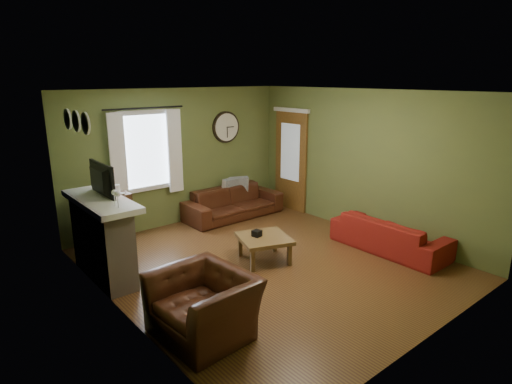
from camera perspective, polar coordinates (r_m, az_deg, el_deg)
floor at (r=6.72m, az=1.54°, el=-9.52°), size 4.60×5.20×0.00m
ceiling at (r=6.11m, az=1.72°, el=13.24°), size 4.60×5.20×0.00m
wall_left at (r=5.12m, az=-18.11°, el=-2.70°), size 0.00×5.20×2.60m
wall_right at (r=7.96m, az=14.20°, el=3.81°), size 0.00×5.20×2.60m
wall_back at (r=8.37m, az=-10.23°, el=4.58°), size 4.60×0.00×2.60m
wall_front at (r=4.74m, az=22.91°, el=-4.61°), size 4.60×0.00×2.60m
fireplace at (r=6.46m, az=-19.78°, el=-6.22°), size 0.40×1.40×1.10m
firebox at (r=6.61m, az=-18.03°, el=-7.91°), size 0.04×0.60×0.55m
mantel at (r=6.28m, az=-20.00°, el=-1.14°), size 0.58×1.60×0.08m
tv at (r=6.37m, az=-20.47°, el=1.03°), size 0.08×0.60×0.35m
tv_screen at (r=6.39m, az=-19.85°, el=1.63°), size 0.02×0.62×0.36m
medallion_left at (r=5.69m, az=-21.78°, el=8.49°), size 0.28×0.28×0.03m
medallion_mid at (r=6.02m, az=-22.85°, el=8.70°), size 0.28×0.28×0.03m
medallion_right at (r=6.35m, az=-23.81°, el=8.88°), size 0.28×0.28×0.03m
window_pane at (r=8.01m, az=-14.59°, el=5.31°), size 1.00×0.02×1.30m
curtain_rod at (r=7.83m, az=-14.65°, el=10.77°), size 0.03×0.03×1.50m
curtain_left at (r=7.71m, az=-17.93°, el=4.31°), size 0.28×0.04×1.55m
curtain_right at (r=8.17m, az=-10.77°, el=5.36°), size 0.28×0.04×1.55m
wall_clock at (r=8.84m, az=-3.96°, el=8.62°), size 0.64×0.06×0.64m
door at (r=9.18m, az=4.66°, el=4.10°), size 0.05×0.90×2.10m
bookshelf at (r=7.52m, az=-19.14°, el=-3.87°), size 0.78×0.33×0.92m
book at (r=7.36m, az=-18.47°, el=-0.14°), size 0.23×0.26×0.02m
sofa_brown at (r=8.78m, az=-3.03°, el=-1.42°), size 2.06×0.81×0.60m
pillow_left at (r=9.07m, az=-2.35°, el=0.77°), size 0.42×0.27×0.41m
pillow_right at (r=8.95m, az=-3.39°, el=0.56°), size 0.41×0.15×0.41m
sofa_red at (r=7.44m, az=17.37°, el=-5.40°), size 0.75×1.92×0.56m
armchair at (r=4.94m, az=-7.02°, el=-14.71°), size 1.02×1.15×0.71m
coffee_table at (r=6.75m, az=1.09°, el=-7.55°), size 0.96×0.96×0.40m
tissue_box at (r=6.69m, az=0.11°, el=-5.91°), size 0.15×0.15×0.10m
wine_glass_a at (r=5.72m, az=-17.93°, el=-0.97°), size 0.08×0.08×0.21m
wine_glass_b at (r=5.82m, az=-18.33°, el=-0.76°), size 0.07×0.07×0.21m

